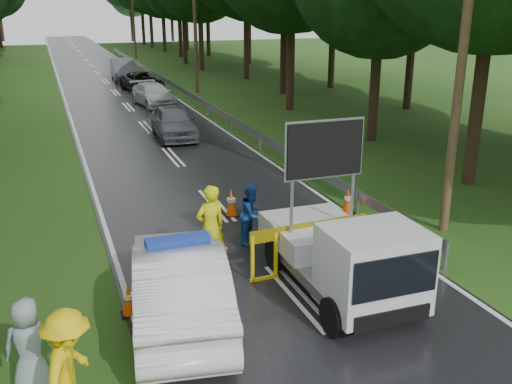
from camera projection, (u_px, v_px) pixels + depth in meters
name	position (u px, v px, depth m)	size (l,w,h in m)	color
ground	(298.00, 297.00, 11.90)	(160.00, 160.00, 0.00)	#1D4513
road	(115.00, 92.00, 38.57)	(7.00, 140.00, 0.02)	black
guardrail	(170.00, 83.00, 39.33)	(0.12, 60.06, 0.70)	gray
utility_pole_near	(465.00, 36.00, 13.78)	(1.40, 0.24, 10.00)	#462F20
utility_pole_mid	(195.00, 14.00, 36.90)	(1.40, 0.24, 10.00)	#462F20
utility_pole_far	(133.00, 9.00, 60.02)	(1.40, 0.24, 10.00)	#462F20
police_sedan	(179.00, 283.00, 10.81)	(2.40, 4.98, 1.73)	silver
work_truck	(345.00, 255.00, 11.61)	(2.02, 4.42, 3.50)	gray
barrier	(310.00, 235.00, 12.74)	(2.91, 0.22, 1.20)	yellow
officer	(211.00, 227.00, 12.94)	(0.73, 0.48, 1.99)	yellow
civilian	(252.00, 214.00, 14.34)	(0.76, 0.59, 1.56)	#1A4CAC
bystander_left	(70.00, 371.00, 8.00)	(1.21, 0.70, 1.88)	yellow
bystander_right	(29.00, 346.00, 8.81)	(0.79, 0.51, 1.61)	#83959E
queue_car_first	(174.00, 122.00, 25.58)	(1.71, 4.24, 1.45)	#46484E
queue_car_second	(153.00, 95.00, 33.65)	(1.80, 4.43, 1.28)	#A7AAAF
queue_car_third	(142.00, 82.00, 39.10)	(2.11, 4.58, 1.27)	black
queue_car_fourth	(123.00, 69.00, 44.82)	(1.73, 4.96, 1.63)	#474A4F
cone_center	(223.00, 253.00, 13.25)	(0.31, 0.31, 0.65)	black
cone_far	(231.00, 203.00, 16.27)	(0.39, 0.39, 0.82)	black
cone_left_mid	(129.00, 300.00, 11.12)	(0.33, 0.33, 0.69)	black
cone_right	(348.00, 201.00, 16.48)	(0.36, 0.36, 0.77)	black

